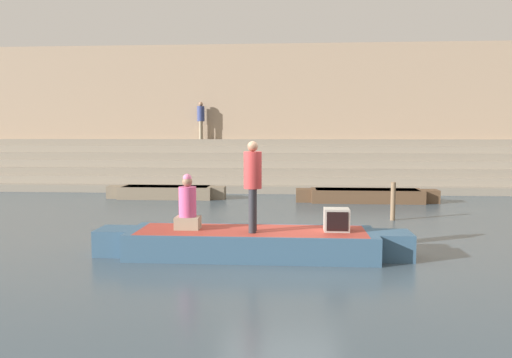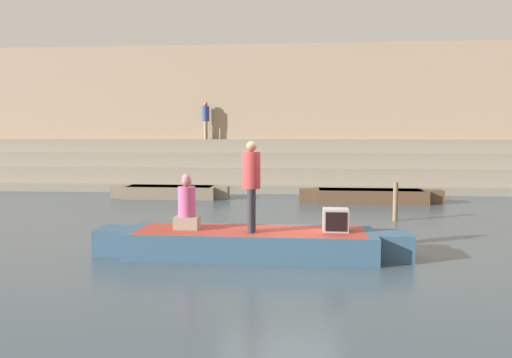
{
  "view_description": "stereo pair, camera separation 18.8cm",
  "coord_description": "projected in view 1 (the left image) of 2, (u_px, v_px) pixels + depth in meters",
  "views": [
    {
      "loc": [
        0.22,
        -10.12,
        2.44
      ],
      "look_at": [
        -0.55,
        0.72,
        1.42
      ],
      "focal_mm": 35.0,
      "sensor_mm": 36.0,
      "label": 1
    },
    {
      "loc": [
        0.41,
        -10.1,
        2.44
      ],
      "look_at": [
        -0.55,
        0.72,
        1.42
      ],
      "focal_mm": 35.0,
      "sensor_mm": 36.0,
      "label": 2
    }
  ],
  "objects": [
    {
      "name": "back_wall",
      "position": [
        287.0,
        115.0,
        24.13
      ],
      "size": [
        34.2,
        1.28,
        6.57
      ],
      "color": "tan",
      "rests_on": "ground"
    },
    {
      "name": "moored_boat_shore",
      "position": [
        366.0,
        195.0,
        17.41
      ],
      "size": [
        4.91,
        1.04,
        0.45
      ],
      "rotation": [
        0.0,
        0.0,
        0.05
      ],
      "color": "brown",
      "rests_on": "ground"
    },
    {
      "name": "ghat_steps",
      "position": [
        287.0,
        170.0,
        22.27
      ],
      "size": [
        36.0,
        4.24,
        2.11
      ],
      "color": "gray",
      "rests_on": "ground"
    },
    {
      "name": "person_standing",
      "position": [
        253.0,
        180.0,
        9.56
      ],
      "size": [
        0.35,
        0.35,
        1.75
      ],
      "rotation": [
        0.0,
        0.0,
        -0.02
      ],
      "color": "#28282D",
      "rests_on": "rowboat_main"
    },
    {
      "name": "person_rowing",
      "position": [
        188.0,
        207.0,
        9.9
      ],
      "size": [
        0.48,
        0.38,
        1.1
      ],
      "rotation": [
        0.0,
        0.0,
        -0.06
      ],
      "color": "gray",
      "rests_on": "rowboat_main"
    },
    {
      "name": "moored_boat_distant",
      "position": [
        166.0,
        192.0,
        18.4
      ],
      "size": [
        4.37,
        1.04,
        0.45
      ],
      "rotation": [
        0.0,
        0.0,
        -0.05
      ],
      "color": "#756651",
      "rests_on": "ground"
    },
    {
      "name": "tv_set",
      "position": [
        336.0,
        220.0,
        9.7
      ],
      "size": [
        0.49,
        0.4,
        0.45
      ],
      "rotation": [
        0.0,
        0.0,
        0.0
      ],
      "color": "#9E998E",
      "rests_on": "rowboat_main"
    },
    {
      "name": "mooring_post",
      "position": [
        393.0,
        201.0,
        13.82
      ],
      "size": [
        0.13,
        0.13,
        1.06
      ],
      "primitive_type": "cylinder",
      "color": "brown",
      "rests_on": "ground"
    },
    {
      "name": "rowboat_main",
      "position": [
        252.0,
        242.0,
        9.83
      ],
      "size": [
        6.19,
        1.49,
        0.52
      ],
      "rotation": [
        0.0,
        0.0,
        0.05
      ],
      "color": "#33516B",
      "rests_on": "ground"
    },
    {
      "name": "ground_plane",
      "position": [
        280.0,
        251.0,
        10.29
      ],
      "size": [
        120.0,
        120.0,
        0.0
      ],
      "primitive_type": "plane",
      "color": "#3D4C56"
    },
    {
      "name": "person_on_steps",
      "position": [
        201.0,
        118.0,
        23.54
      ],
      "size": [
        0.34,
        0.34,
        1.75
      ],
      "rotation": [
        0.0,
        0.0,
        2.62
      ],
      "color": "gray",
      "rests_on": "ghat_steps"
    }
  ]
}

